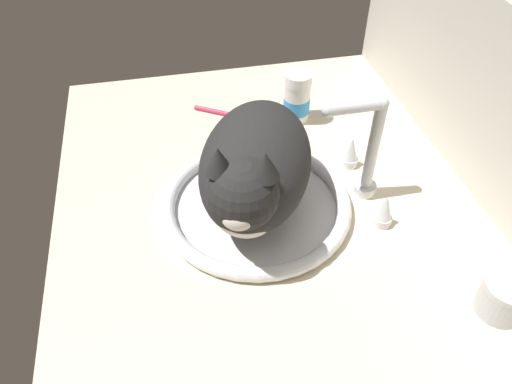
# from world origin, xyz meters

# --- Properties ---
(countertop) EXTENTS (1.09, 0.73, 0.03)m
(countertop) POSITION_xyz_m (0.00, 0.00, 0.01)
(countertop) COLOR beige
(countertop) RESTS_ON ground
(backsplash_wall) EXTENTS (1.09, 0.02, 0.35)m
(backsplash_wall) POSITION_xyz_m (0.00, 0.38, 0.17)
(backsplash_wall) COLOR beige
(backsplash_wall) RESTS_ON ground
(sink_basin) EXTENTS (0.33, 0.33, 0.02)m
(sink_basin) POSITION_xyz_m (-0.05, -0.02, 0.04)
(sink_basin) COLOR white
(sink_basin) RESTS_ON countertop
(faucet) EXTENTS (0.19, 0.12, 0.20)m
(faucet) POSITION_xyz_m (-0.05, 0.17, 0.11)
(faucet) COLOR silver
(faucet) RESTS_ON countertop
(cat) EXTENTS (0.39, 0.27, 0.19)m
(cat) POSITION_xyz_m (-0.04, -0.03, 0.14)
(cat) COLOR black
(cat) RESTS_ON sink_basin
(pill_bottle) EXTENTS (0.06, 0.06, 0.11)m
(pill_bottle) POSITION_xyz_m (-0.31, 0.12, 0.08)
(pill_bottle) COLOR white
(pill_bottle) RESTS_ON countertop
(metal_jar) EXTENTS (0.07, 0.07, 0.06)m
(metal_jar) POSITION_xyz_m (0.22, 0.27, 0.06)
(metal_jar) COLOR #B2B5BA
(metal_jar) RESTS_ON countertop
(toothbrush) EXTENTS (0.11, 0.16, 0.02)m
(toothbrush) POSITION_xyz_m (-0.33, -0.00, 0.04)
(toothbrush) COLOR #D83359
(toothbrush) RESTS_ON countertop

